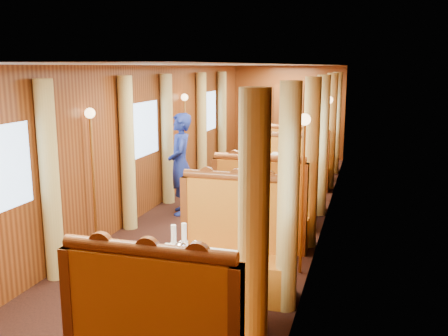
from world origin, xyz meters
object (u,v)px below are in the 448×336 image
at_px(fruit_plate, 232,266).
at_px(banquette_near_aft, 233,255).
at_px(banquette_far_fwd, 297,169).
at_px(teapot_right, 199,260).
at_px(rose_vase_mid, 274,168).
at_px(table_mid, 274,202).
at_px(passenger, 283,170).
at_px(banquette_mid_fwd, 261,218).
at_px(teapot_left, 180,255).
at_px(table_near, 204,300).
at_px(banquette_mid_aft, 285,185).
at_px(rose_vase_far, 304,138).
at_px(steward, 180,164).
at_px(teapot_back, 195,252).
at_px(tea_tray, 189,261).
at_px(table_far, 303,162).
at_px(banquette_far_aft, 309,152).

bearing_deg(fruit_plate, banquette_near_aft, 104.52).
distance_m(banquette_far_fwd, teapot_right, 6.11).
distance_m(banquette_far_fwd, rose_vase_mid, 2.53).
height_order(table_mid, passenger, passenger).
relative_size(banquette_far_fwd, passenger, 1.76).
bearing_deg(teapot_right, banquette_near_aft, 113.36).
relative_size(banquette_mid_fwd, teapot_left, 7.36).
xyz_separation_m(table_near, banquette_mid_aft, (0.00, 4.51, 0.05)).
bearing_deg(banquette_mid_aft, fruit_plate, -86.47).
distance_m(fruit_plate, rose_vase_far, 7.05).
xyz_separation_m(table_near, steward, (-1.65, 3.69, 0.49)).
distance_m(banquette_near_aft, table_mid, 2.49).
xyz_separation_m(teapot_right, rose_vase_mid, (-0.00, 3.62, 0.12)).
relative_size(teapot_back, fruit_plate, 0.79).
relative_size(banquette_mid_fwd, fruit_plate, 6.40).
bearing_deg(teapot_back, teapot_left, -114.58).
distance_m(banquette_near_aft, teapot_left, 1.18).
relative_size(table_near, teapot_back, 6.37).
xyz_separation_m(tea_tray, teapot_left, (-0.07, -0.03, 0.07)).
xyz_separation_m(table_near, teapot_back, (-0.09, 0.03, 0.44)).
relative_size(teapot_back, rose_vase_mid, 0.46).
relative_size(table_far, passenger, 1.38).
xyz_separation_m(table_far, rose_vase_mid, (-0.01, -3.50, 0.55)).
xyz_separation_m(fruit_plate, passenger, (-0.28, 4.33, -0.03)).
distance_m(teapot_left, fruit_plate, 0.48).
bearing_deg(steward, banquette_far_fwd, 122.54).
xyz_separation_m(banquette_mid_fwd, passenger, (-0.00, 1.76, 0.32)).
bearing_deg(passenger, teapot_left, -92.59).
distance_m(banquette_mid_fwd, steward, 2.09).
bearing_deg(teapot_right, table_near, 108.10).
bearing_deg(tea_tray, teapot_left, -156.41).
xyz_separation_m(banquette_far_fwd, rose_vase_mid, (-0.01, -2.48, 0.50)).
xyz_separation_m(table_far, teapot_left, (-0.20, -7.08, 0.45)).
xyz_separation_m(banquette_mid_fwd, banquette_far_fwd, (0.00, 3.50, 0.00)).
bearing_deg(table_far, tea_tray, -91.05).
relative_size(table_near, banquette_mid_aft, 0.78).
distance_m(teapot_left, teapot_right, 0.19).
distance_m(table_mid, passenger, 0.83).
relative_size(banquette_near_aft, tea_tray, 3.94).
bearing_deg(rose_vase_mid, table_far, 89.78).
xyz_separation_m(banquette_mid_aft, rose_vase_mid, (-0.01, -1.01, 0.50)).
bearing_deg(rose_vase_far, banquette_mid_aft, -89.96).
xyz_separation_m(banquette_far_aft, fruit_plate, (0.28, -8.09, 0.35)).
relative_size(teapot_left, fruit_plate, 0.87).
distance_m(table_mid, banquette_far_fwd, 2.49).
bearing_deg(rose_vase_mid, banquette_mid_fwd, -89.23).
bearing_deg(fruit_plate, banquette_far_fwd, 92.68).
distance_m(banquette_mid_fwd, teapot_right, 2.63).
xyz_separation_m(banquette_mid_fwd, teapot_right, (-0.01, -2.60, 0.38)).
xyz_separation_m(banquette_mid_aft, rose_vase_far, (-0.00, 2.45, 0.50)).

